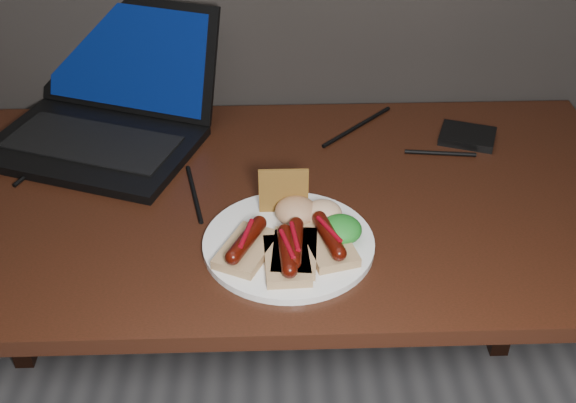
% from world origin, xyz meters
% --- Properties ---
extents(desk, '(1.40, 0.70, 0.75)m').
position_xyz_m(desk, '(0.00, 1.38, 0.66)').
color(desk, '#37150D').
rests_on(desk, ground).
extents(laptop, '(0.50, 0.47, 0.25)m').
position_xyz_m(laptop, '(-0.31, 1.61, 0.80)').
color(laptop, black).
rests_on(laptop, desk).
extents(hard_drive, '(0.13, 0.12, 0.02)m').
position_xyz_m(hard_drive, '(0.43, 1.57, 0.76)').
color(hard_drive, black).
rests_on(hard_drive, desk).
extents(desk_cables, '(0.89, 0.41, 0.01)m').
position_xyz_m(desk_cables, '(-0.01, 1.51, 0.75)').
color(desk_cables, black).
rests_on(desk_cables, desk).
extents(plate, '(0.36, 0.36, 0.01)m').
position_xyz_m(plate, '(0.05, 1.23, 0.76)').
color(plate, white).
rests_on(plate, desk).
extents(bread_sausage_left, '(0.11, 0.13, 0.04)m').
position_xyz_m(bread_sausage_left, '(-0.02, 1.20, 0.78)').
color(bread_sausage_left, tan).
rests_on(bread_sausage_left, plate).
extents(bread_sausage_center, '(0.08, 0.12, 0.04)m').
position_xyz_m(bread_sausage_center, '(0.06, 1.19, 0.78)').
color(bread_sausage_center, tan).
rests_on(bread_sausage_center, plate).
extents(bread_sausage_right, '(0.10, 0.13, 0.04)m').
position_xyz_m(bread_sausage_right, '(0.12, 1.21, 0.78)').
color(bread_sausage_right, tan).
rests_on(bread_sausage_right, plate).
extents(bread_sausage_extra, '(0.08, 0.12, 0.04)m').
position_xyz_m(bread_sausage_extra, '(0.05, 1.17, 0.78)').
color(bread_sausage_extra, tan).
rests_on(bread_sausage_extra, plate).
extents(crispbread, '(0.09, 0.01, 0.08)m').
position_xyz_m(crispbread, '(0.05, 1.32, 0.80)').
color(crispbread, '#9E6C2B').
rests_on(crispbread, plate).
extents(salad_greens, '(0.07, 0.07, 0.04)m').
position_xyz_m(salad_greens, '(0.14, 1.24, 0.78)').
color(salad_greens, '#105315').
rests_on(salad_greens, plate).
extents(salsa_mound, '(0.07, 0.07, 0.04)m').
position_xyz_m(salsa_mound, '(0.07, 1.29, 0.78)').
color(salsa_mound, maroon).
rests_on(salsa_mound, plate).
extents(coleslaw_mound, '(0.06, 0.06, 0.04)m').
position_xyz_m(coleslaw_mound, '(0.11, 1.28, 0.78)').
color(coleslaw_mound, beige).
rests_on(coleslaw_mound, plate).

